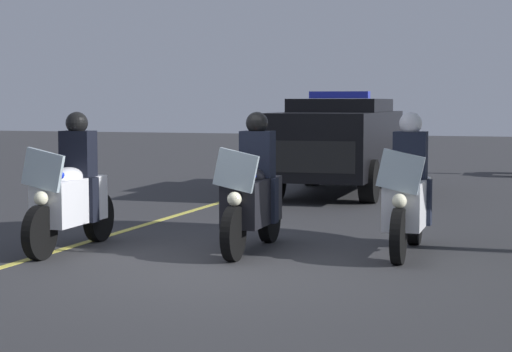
% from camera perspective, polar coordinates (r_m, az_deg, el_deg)
% --- Properties ---
extents(ground_plane, '(80.00, 80.00, 0.00)m').
position_cam_1_polar(ground_plane, '(10.15, -2.80, -5.75)').
color(ground_plane, '#333335').
extents(lane_stripe_center, '(48.00, 0.12, 0.01)m').
position_cam_1_polar(lane_stripe_center, '(11.14, -13.49, -4.92)').
color(lane_stripe_center, '#E0D14C').
rests_on(lane_stripe_center, ground).
extents(police_motorcycle_lead_left, '(2.14, 0.58, 1.72)m').
position_cam_1_polar(police_motorcycle_lead_left, '(11.43, -11.61, -1.13)').
color(police_motorcycle_lead_left, black).
rests_on(police_motorcycle_lead_left, ground).
extents(police_motorcycle_lead_right, '(2.14, 0.58, 1.72)m').
position_cam_1_polar(police_motorcycle_lead_right, '(11.12, -0.21, -1.19)').
color(police_motorcycle_lead_right, black).
rests_on(police_motorcycle_lead_right, ground).
extents(police_motorcycle_trailing, '(2.14, 0.58, 1.72)m').
position_cam_1_polar(police_motorcycle_trailing, '(11.07, 9.57, -1.28)').
color(police_motorcycle_trailing, black).
rests_on(police_motorcycle_trailing, ground).
extents(police_suv, '(4.96, 2.19, 2.05)m').
position_cam_1_polar(police_suv, '(18.20, 5.23, 2.25)').
color(police_suv, black).
rests_on(police_suv, ground).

